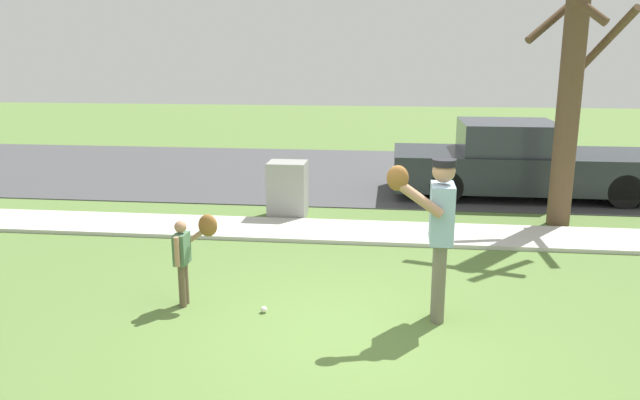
{
  "coord_description": "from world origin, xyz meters",
  "views": [
    {
      "loc": [
        0.34,
        -5.82,
        2.83
      ],
      "look_at": [
        -0.56,
        1.7,
        1.0
      ],
      "focal_mm": 34.43,
      "sensor_mm": 36.0,
      "label": 1
    }
  ],
  "objects_px": {
    "person_adult": "(438,222)",
    "utility_cabinet": "(288,189)",
    "baseball": "(264,309)",
    "parked_pickup_dark": "(521,163)",
    "street_tree_near": "(572,75)",
    "person_child": "(189,248)"
  },
  "relations": [
    {
      "from": "parked_pickup_dark",
      "to": "baseball",
      "type": "bearing_deg",
      "value": -122.38
    },
    {
      "from": "person_child",
      "to": "street_tree_near",
      "type": "bearing_deg",
      "value": 39.0
    },
    {
      "from": "person_adult",
      "to": "parked_pickup_dark",
      "type": "height_order",
      "value": "person_adult"
    },
    {
      "from": "person_adult",
      "to": "utility_cabinet",
      "type": "relative_size",
      "value": 1.8
    },
    {
      "from": "person_child",
      "to": "street_tree_near",
      "type": "height_order",
      "value": "street_tree_near"
    },
    {
      "from": "person_child",
      "to": "street_tree_near",
      "type": "xyz_separation_m",
      "value": [
        5.06,
        3.99,
        1.8
      ]
    },
    {
      "from": "baseball",
      "to": "utility_cabinet",
      "type": "height_order",
      "value": "utility_cabinet"
    },
    {
      "from": "person_adult",
      "to": "person_child",
      "type": "xyz_separation_m",
      "value": [
        -2.74,
        0.09,
        -0.42
      ]
    },
    {
      "from": "person_child",
      "to": "baseball",
      "type": "xyz_separation_m",
      "value": [
        0.87,
        -0.14,
        -0.64
      ]
    },
    {
      "from": "baseball",
      "to": "person_child",
      "type": "bearing_deg",
      "value": 170.94
    },
    {
      "from": "parked_pickup_dark",
      "to": "street_tree_near",
      "type": "bearing_deg",
      "value": -83.42
    },
    {
      "from": "person_adult",
      "to": "person_child",
      "type": "relative_size",
      "value": 1.68
    },
    {
      "from": "street_tree_near",
      "to": "parked_pickup_dark",
      "type": "xyz_separation_m",
      "value": [
        -0.24,
        2.09,
        -1.8
      ]
    },
    {
      "from": "baseball",
      "to": "person_adult",
      "type": "bearing_deg",
      "value": 1.48
    },
    {
      "from": "baseball",
      "to": "parked_pickup_dark",
      "type": "relative_size",
      "value": 0.01
    },
    {
      "from": "street_tree_near",
      "to": "parked_pickup_dark",
      "type": "relative_size",
      "value": 0.89
    },
    {
      "from": "person_child",
      "to": "baseball",
      "type": "relative_size",
      "value": 14.17
    },
    {
      "from": "person_child",
      "to": "utility_cabinet",
      "type": "bearing_deg",
      "value": 84.36
    },
    {
      "from": "street_tree_near",
      "to": "person_child",
      "type": "bearing_deg",
      "value": -141.77
    },
    {
      "from": "person_child",
      "to": "baseball",
      "type": "distance_m",
      "value": 1.09
    },
    {
      "from": "person_child",
      "to": "baseball",
      "type": "height_order",
      "value": "person_child"
    },
    {
      "from": "baseball",
      "to": "utility_cabinet",
      "type": "distance_m",
      "value": 4.15
    }
  ]
}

